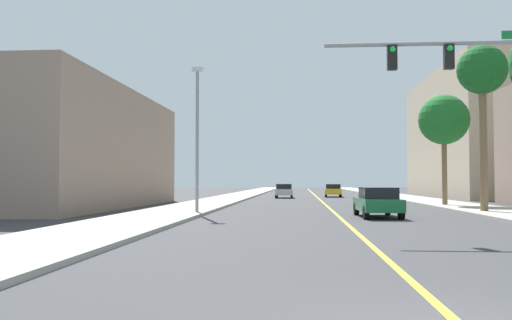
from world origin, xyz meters
TOP-DOWN VIEW (x-y plane):
  - ground at (0.00, 42.00)m, footprint 192.00×192.00m
  - sidewalk_left at (-8.58, 42.00)m, footprint 3.96×168.00m
  - sidewalk_right at (8.58, 42.00)m, footprint 3.96×168.00m
  - lane_marking_center at (0.00, 42.00)m, footprint 0.16×144.00m
  - building_left_near at (-21.50, 28.71)m, footprint 17.84×22.71m
  - traffic_signal_mast at (4.65, 12.37)m, footprint 8.14×0.36m
  - street_lamp at (-7.10, 21.34)m, footprint 0.56×0.28m
  - palm_mid at (7.82, 23.47)m, footprint 2.60×2.60m
  - palm_far at (7.78, 31.08)m, footprint 3.34×3.34m
  - car_silver at (-3.40, 48.94)m, footprint 1.78×4.18m
  - car_green at (1.80, 20.01)m, footprint 1.89×4.32m
  - car_yellow at (1.74, 52.77)m, footprint 1.93×4.59m

SIDE VIEW (x-z plane):
  - ground at x=0.00m, z-range 0.00..0.00m
  - lane_marking_center at x=0.00m, z-range 0.00..0.01m
  - sidewalk_left at x=-8.58m, z-range 0.00..0.15m
  - sidewalk_right at x=8.58m, z-range 0.00..0.15m
  - car_yellow at x=1.74m, z-range 0.04..1.41m
  - car_green at x=1.80m, z-range 0.03..1.44m
  - car_silver at x=-3.40m, z-range 0.04..1.45m
  - building_left_near at x=-21.50m, z-range 0.00..7.63m
  - street_lamp at x=-7.10m, z-range 0.57..7.98m
  - traffic_signal_mast at x=4.65m, z-range 1.62..8.20m
  - palm_far at x=7.78m, z-range 2.10..9.44m
  - palm_mid at x=7.82m, z-range 3.01..11.81m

